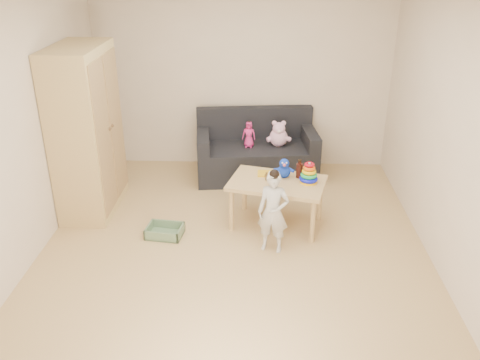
{
  "coord_description": "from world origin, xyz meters",
  "views": [
    {
      "loc": [
        0.25,
        -4.56,
        2.9
      ],
      "look_at": [
        0.05,
        0.25,
        0.65
      ],
      "focal_mm": 38.0,
      "sensor_mm": 36.0,
      "label": 1
    }
  ],
  "objects_px": {
    "sofa": "(256,161)",
    "toddler": "(273,213)",
    "play_table": "(277,203)",
    "wardrobe": "(86,131)"
  },
  "relations": [
    {
      "from": "sofa",
      "to": "play_table",
      "type": "height_order",
      "value": "play_table"
    },
    {
      "from": "wardrobe",
      "to": "play_table",
      "type": "height_order",
      "value": "wardrobe"
    },
    {
      "from": "sofa",
      "to": "toddler",
      "type": "height_order",
      "value": "toddler"
    },
    {
      "from": "sofa",
      "to": "play_table",
      "type": "bearing_deg",
      "value": -86.24
    },
    {
      "from": "wardrobe",
      "to": "sofa",
      "type": "height_order",
      "value": "wardrobe"
    },
    {
      "from": "sofa",
      "to": "play_table",
      "type": "relative_size",
      "value": 1.55
    },
    {
      "from": "toddler",
      "to": "sofa",
      "type": "bearing_deg",
      "value": 109.4
    },
    {
      "from": "wardrobe",
      "to": "toddler",
      "type": "bearing_deg",
      "value": -22.38
    },
    {
      "from": "sofa",
      "to": "toddler",
      "type": "bearing_deg",
      "value": -90.73
    },
    {
      "from": "wardrobe",
      "to": "sofa",
      "type": "distance_m",
      "value": 2.28
    }
  ]
}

